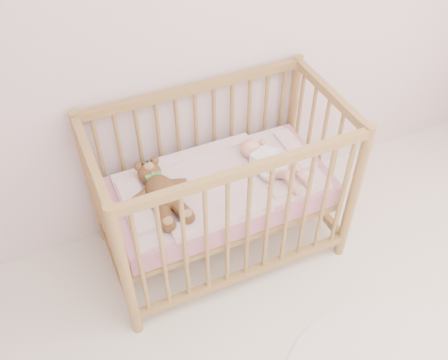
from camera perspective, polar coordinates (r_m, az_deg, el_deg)
wall_back at (r=2.68m, az=0.76°, el=19.05°), size 4.00×0.02×2.70m
crib at (r=2.81m, az=-0.41°, el=-1.09°), size 1.36×0.76×1.00m
mattress at (r=2.82m, az=-0.41°, el=-1.30°), size 1.22×0.62×0.13m
blanket at (r=2.76m, az=-0.42°, el=-0.22°), size 1.10×0.58×0.06m
baby at (r=2.80m, az=5.23°, el=2.32°), size 0.40×0.56×0.12m
teddy_bear at (r=2.61m, az=-7.12°, el=-1.32°), size 0.39×0.53×0.14m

